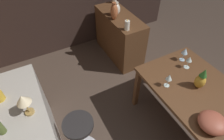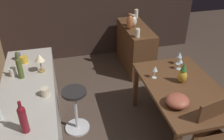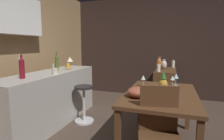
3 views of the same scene
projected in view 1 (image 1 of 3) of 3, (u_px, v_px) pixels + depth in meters
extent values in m
cube|color=#56351E|center=(203.00, 95.00, 1.97)|extent=(1.39, 0.88, 0.04)
cube|color=#56351E|center=(137.00, 89.00, 2.51)|extent=(0.06, 0.06, 0.70)
cube|color=#56351E|center=(179.00, 70.00, 2.77)|extent=(0.06, 0.06, 0.70)
cube|color=#56351E|center=(119.00, 36.00, 3.31)|extent=(1.10, 0.44, 0.82)
cylinder|color=#262323|center=(78.00, 124.00, 1.82)|extent=(0.32, 0.32, 0.04)
cylinder|color=silver|center=(82.00, 138.00, 2.04)|extent=(0.04, 0.04, 0.61)
cylinder|color=silver|center=(186.00, 67.00, 2.25)|extent=(0.07, 0.07, 0.00)
cylinder|color=silver|center=(188.00, 64.00, 2.21)|extent=(0.01, 0.01, 0.10)
cone|color=silver|center=(190.00, 59.00, 2.15)|extent=(0.07, 0.07, 0.06)
cylinder|color=silver|center=(182.00, 60.00, 2.35)|extent=(0.07, 0.07, 0.00)
cylinder|color=silver|center=(183.00, 56.00, 2.31)|extent=(0.01, 0.01, 0.11)
cone|color=silver|center=(185.00, 51.00, 2.24)|extent=(0.08, 0.08, 0.08)
cylinder|color=silver|center=(167.00, 85.00, 2.04)|extent=(0.06, 0.06, 0.00)
cylinder|color=silver|center=(168.00, 82.00, 2.00)|extent=(0.01, 0.01, 0.10)
cone|color=silver|center=(169.00, 77.00, 1.94)|extent=(0.07, 0.07, 0.07)
ellipsoid|color=gold|center=(200.00, 81.00, 1.97)|extent=(0.11, 0.11, 0.17)
cone|color=#2D6B28|center=(204.00, 73.00, 1.87)|extent=(0.08, 0.08, 0.10)
ellipsoid|color=#9E4C38|center=(212.00, 122.00, 1.65)|extent=(0.26, 0.26, 0.12)
cylinder|color=#A58447|center=(30.00, 112.00, 1.60)|extent=(0.08, 0.08, 0.02)
cylinder|color=#A58447|center=(27.00, 107.00, 1.55)|extent=(0.02, 0.02, 0.13)
cone|color=beige|center=(23.00, 99.00, 1.47)|extent=(0.12, 0.12, 0.09)
cylinder|color=white|center=(127.00, 25.00, 2.66)|extent=(0.07, 0.07, 0.15)
ellipsoid|color=yellow|center=(127.00, 20.00, 2.60)|extent=(0.01, 0.01, 0.03)
ellipsoid|color=beige|center=(116.00, 9.00, 2.96)|extent=(0.13, 0.13, 0.20)
cylinder|color=beige|center=(116.00, 3.00, 2.88)|extent=(0.07, 0.07, 0.02)
ellipsoid|color=#B26038|center=(114.00, 12.00, 2.84)|extent=(0.12, 0.12, 0.26)
cylinder|color=#B26038|center=(114.00, 3.00, 2.74)|extent=(0.06, 0.06, 0.02)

